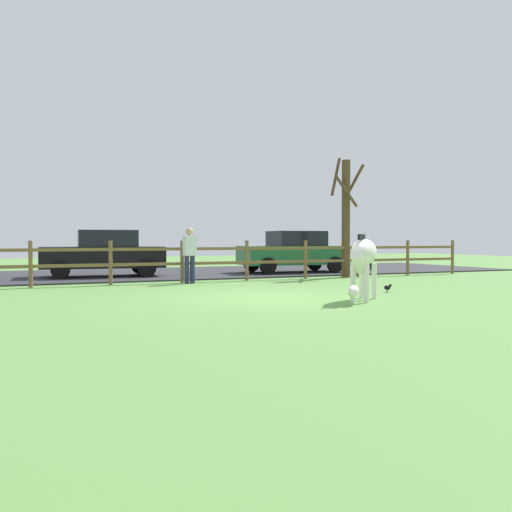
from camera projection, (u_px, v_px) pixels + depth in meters
name	position (u px, v px, depth m)	size (l,w,h in m)	color
ground_plane	(265.00, 298.00, 12.47)	(60.00, 60.00, 0.00)	#5B8C42
parking_asphalt	(160.00, 273.00, 20.95)	(28.00, 7.40, 0.05)	#2D2D33
paddock_fence	(182.00, 258.00, 16.84)	(21.28, 0.11, 1.27)	brown
bare_tree	(346.00, 215.00, 19.25)	(1.15, 1.14, 4.16)	#513A23
zebra	(363.00, 257.00, 11.83)	(1.55, 1.46, 1.41)	white
crow_on_grass	(388.00, 287.00, 13.74)	(0.21, 0.10, 0.20)	black
parked_car_green	(294.00, 251.00, 21.26)	(4.10, 2.08, 1.56)	#236B38
parked_car_black	(104.00, 253.00, 18.87)	(4.13, 2.15, 1.56)	black
visitor_near_fence	(190.00, 253.00, 16.47)	(0.38, 0.26, 1.64)	#232847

